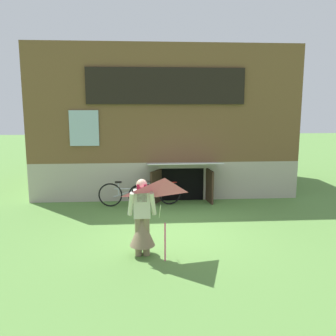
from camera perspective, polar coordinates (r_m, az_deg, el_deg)
ground_plane at (r=9.10m, az=0.97°, el=-9.94°), size 60.00×60.00×0.00m
log_house at (r=14.19m, az=-1.03°, el=7.47°), size 8.74×6.38×4.97m
person at (r=7.55m, az=-4.06°, el=-8.72°), size 0.61×0.52×1.62m
kite at (r=6.80m, az=-0.52°, el=-5.40°), size 1.15×1.23×1.59m
bicycle_red at (r=11.28m, az=-2.07°, el=-4.07°), size 1.65×0.34×0.76m
bicycle_silver at (r=11.23m, az=-6.48°, el=-4.11°), size 1.73×0.13×0.79m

